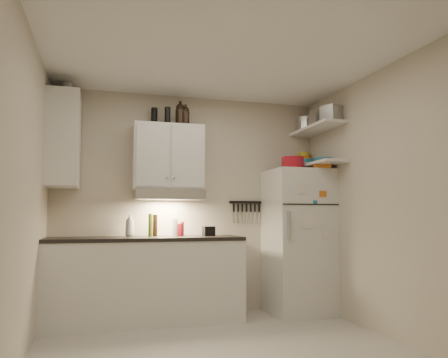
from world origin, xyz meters
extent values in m
cube|color=beige|center=(0.00, 0.00, -0.01)|extent=(3.20, 3.00, 0.02)
cube|color=white|center=(0.00, 0.00, 2.61)|extent=(3.20, 3.00, 0.02)
cube|color=beige|center=(0.00, 1.51, 1.30)|extent=(3.20, 0.02, 2.60)
cube|color=beige|center=(-1.61, 0.00, 1.30)|extent=(0.02, 3.00, 2.60)
cube|color=beige|center=(1.61, 0.00, 1.30)|extent=(0.02, 3.00, 2.60)
cube|color=white|center=(-0.55, 1.20, 0.44)|extent=(2.10, 0.60, 0.88)
cube|color=black|center=(-0.55, 1.20, 0.90)|extent=(2.10, 0.62, 0.04)
cube|color=white|center=(-0.30, 1.33, 1.83)|extent=(0.80, 0.33, 0.75)
cube|color=white|center=(-1.44, 1.20, 1.95)|extent=(0.33, 0.55, 1.00)
cube|color=silver|center=(-0.30, 1.27, 1.39)|extent=(0.76, 0.46, 0.12)
cube|color=silver|center=(1.25, 1.16, 0.85)|extent=(0.70, 0.68, 1.70)
cube|color=white|center=(1.45, 1.02, 2.20)|extent=(0.30, 0.95, 0.03)
cube|color=white|center=(1.45, 1.02, 1.76)|extent=(0.30, 0.95, 0.03)
cube|color=black|center=(0.70, 1.49, 1.32)|extent=(0.42, 0.02, 0.03)
cylinder|color=#A61321|center=(1.17, 1.13, 1.78)|extent=(0.29, 0.29, 0.16)
cube|color=#CE6719|center=(1.45, 0.93, 1.74)|extent=(0.26, 0.29, 0.08)
cylinder|color=silver|center=(1.35, 1.16, 1.75)|extent=(0.08, 0.08, 0.10)
cylinder|color=silver|center=(1.50, 1.40, 2.31)|extent=(0.36, 0.36, 0.20)
cube|color=#AAAAAD|center=(1.50, 1.02, 2.32)|extent=(0.21, 0.19, 0.20)
cube|color=#AAAAAD|center=(1.48, 0.72, 2.31)|extent=(0.25, 0.25, 0.19)
cylinder|color=teal|center=(1.48, 1.39, 1.82)|extent=(0.23, 0.23, 0.09)
cylinder|color=orange|center=(1.50, 1.49, 1.90)|extent=(0.19, 0.19, 0.06)
cylinder|color=gold|center=(1.50, 1.49, 1.95)|extent=(0.15, 0.15, 0.05)
cylinder|color=teal|center=(1.50, 0.99, 1.80)|extent=(0.27, 0.27, 0.06)
cylinder|color=black|center=(-0.32, 1.27, 2.30)|extent=(0.09, 0.09, 0.20)
cylinder|color=black|center=(-0.46, 1.41, 2.31)|extent=(0.08, 0.08, 0.21)
cylinder|color=silver|center=(-1.42, 1.28, 2.52)|extent=(0.12, 0.12, 0.14)
imported|color=white|center=(-0.72, 1.34, 1.07)|extent=(0.14, 0.14, 0.30)
cylinder|color=#5C261B|center=(-0.13, 1.32, 1.00)|extent=(0.06, 0.06, 0.16)
cylinder|color=#485D17|center=(-0.50, 1.24, 1.05)|extent=(0.05, 0.05, 0.25)
cylinder|color=black|center=(-0.44, 1.33, 1.04)|extent=(0.06, 0.06, 0.24)
cylinder|color=silver|center=(-0.22, 1.27, 1.02)|extent=(0.08, 0.08, 0.19)
cylinder|color=#A61321|center=(-0.16, 1.27, 0.99)|extent=(0.09, 0.09, 0.14)
cube|color=black|center=(0.16, 1.22, 0.98)|extent=(0.14, 0.11, 0.11)
camera|label=1|loc=(-1.05, -3.65, 1.14)|focal=35.00mm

